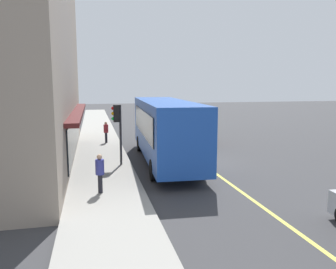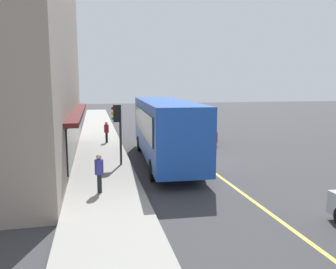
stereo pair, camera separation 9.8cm
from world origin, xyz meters
name	(u,v)px [view 2 (the right image)]	position (x,y,z in m)	size (l,w,h in m)	color
ground	(200,162)	(0.00, 0.00, 0.00)	(120.00, 120.00, 0.00)	#38383A
sidewalk	(102,166)	(0.00, 5.49, 0.07)	(80.00, 3.09, 0.15)	#9E9B93
lane_centre_stripe	(200,162)	(0.00, 0.00, 0.00)	(36.00, 0.16, 0.01)	#D8D14C
bus	(165,128)	(0.39, 1.96, 1.99)	(11.23, 3.03, 3.50)	#1E4CAD
traffic_light	(117,120)	(-0.25, 4.65, 2.53)	(0.30, 0.52, 3.20)	#2D2D33
car_maroon	(197,132)	(6.66, -1.90, 0.74)	(4.34, 1.94, 1.52)	maroon
car_navy	(180,122)	(13.43, -2.32, 0.74)	(4.39, 2.04, 1.52)	navy
pedestrian_waiting	(106,130)	(6.85, 4.99, 1.07)	(0.34, 0.34, 1.55)	black
pedestrian_near_storefront	(99,170)	(-4.85, 5.70, 1.08)	(0.34, 0.34, 1.56)	black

